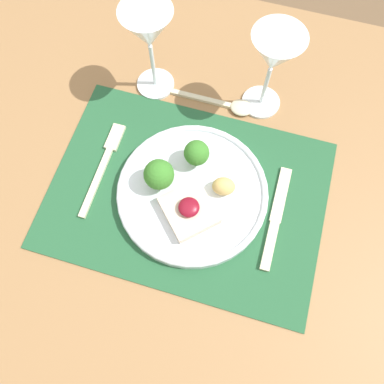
% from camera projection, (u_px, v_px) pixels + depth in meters
% --- Properties ---
extents(ground_plane, '(8.00, 8.00, 0.00)m').
position_uv_depth(ground_plane, '(190.00, 267.00, 1.38)').
color(ground_plane, brown).
extents(dining_table, '(1.40, 0.98, 0.76)m').
position_uv_depth(dining_table, '(188.00, 210.00, 0.76)').
color(dining_table, olive).
rests_on(dining_table, ground_plane).
extents(placemat, '(0.48, 0.35, 0.00)m').
position_uv_depth(placemat, '(187.00, 194.00, 0.67)').
color(placemat, '#235633').
rests_on(placemat, dining_table).
extents(dinner_plate, '(0.27, 0.27, 0.08)m').
position_uv_depth(dinner_plate, '(190.00, 192.00, 0.65)').
color(dinner_plate, silver).
rests_on(dinner_plate, placemat).
extents(fork, '(0.02, 0.19, 0.01)m').
position_uv_depth(fork, '(105.00, 162.00, 0.69)').
color(fork, beige).
rests_on(fork, placemat).
extents(knife, '(0.02, 0.19, 0.01)m').
position_uv_depth(knife, '(274.00, 224.00, 0.64)').
color(knife, beige).
rests_on(knife, placemat).
extents(spoon, '(0.18, 0.04, 0.01)m').
position_uv_depth(spoon, '(228.00, 105.00, 0.73)').
color(spoon, beige).
rests_on(spoon, dining_table).
extents(wine_glass_near, '(0.09, 0.09, 0.18)m').
position_uv_depth(wine_glass_near, '(274.00, 57.00, 0.62)').
color(wine_glass_near, white).
rests_on(wine_glass_near, dining_table).
extents(wine_glass_far, '(0.09, 0.09, 0.18)m').
position_uv_depth(wine_glass_far, '(148.00, 33.00, 0.63)').
color(wine_glass_far, white).
rests_on(wine_glass_far, dining_table).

